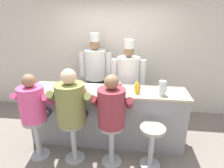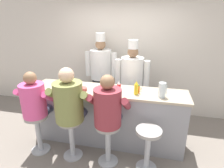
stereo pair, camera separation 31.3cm
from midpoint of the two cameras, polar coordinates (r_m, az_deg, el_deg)
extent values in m
plane|color=slate|center=(3.49, 0.07, -19.38)|extent=(20.00, 20.00, 0.00)
cube|color=beige|center=(4.42, 5.00, 8.61)|extent=(10.00, 0.06, 2.70)
cube|color=gray|center=(3.45, 1.21, -9.98)|extent=(2.67, 0.57, 0.98)
cube|color=tan|center=(3.23, 1.27, -2.08)|extent=(2.73, 0.60, 0.04)
cylinder|color=red|center=(3.02, 5.10, -1.61)|extent=(0.06, 0.06, 0.17)
cone|color=white|center=(2.98, 5.16, 0.36)|extent=(0.05, 0.05, 0.05)
cylinder|color=yellow|center=(3.04, 10.31, -1.65)|extent=(0.07, 0.07, 0.17)
cone|color=yellow|center=(3.00, 10.45, 0.36)|extent=(0.05, 0.05, 0.05)
cylinder|color=orange|center=(3.10, 11.07, -1.76)|extent=(0.03, 0.03, 0.13)
cylinder|color=#287F2D|center=(3.07, 11.15, -0.57)|extent=(0.02, 0.02, 0.01)
cylinder|color=silver|center=(3.02, 17.91, -1.82)|extent=(0.11, 0.11, 0.24)
cube|color=silver|center=(3.03, 19.15, -1.70)|extent=(0.01, 0.01, 0.14)
cylinder|color=white|center=(3.23, 0.48, -1.48)|extent=(0.24, 0.24, 0.02)
ellipsoid|color=#E0BC60|center=(3.23, 0.48, -1.09)|extent=(0.11, 0.08, 0.03)
cylinder|color=#B24C47|center=(3.19, -6.19, -1.59)|extent=(0.15, 0.15, 0.05)
cylinder|color=beige|center=(3.20, 10.30, -1.38)|extent=(0.08, 0.08, 0.09)
torus|color=beige|center=(3.20, 11.29, -1.39)|extent=(0.06, 0.02, 0.06)
cylinder|color=#4C7AB2|center=(3.17, -9.37, -1.52)|extent=(0.09, 0.09, 0.09)
torus|color=#4C7AB2|center=(3.15, -8.36, -1.54)|extent=(0.07, 0.02, 0.07)
cylinder|color=#B2B5BA|center=(3.64, -18.40, -18.46)|extent=(0.32, 0.32, 0.02)
cylinder|color=#B2B5BA|center=(3.45, -19.02, -14.08)|extent=(0.08, 0.08, 0.65)
cylinder|color=gray|center=(3.29, -19.64, -9.45)|extent=(0.38, 0.38, 0.05)
cylinder|color=#33384C|center=(3.46, -19.40, -7.17)|extent=(0.14, 0.38, 0.14)
cylinder|color=#33384C|center=(3.37, -16.61, -7.63)|extent=(0.14, 0.38, 0.14)
cylinder|color=#E54C8C|center=(3.16, -20.26, -4.74)|extent=(0.38, 0.38, 0.54)
cylinder|color=#E54C8C|center=(3.36, -22.79, -3.08)|extent=(0.10, 0.41, 0.33)
cylinder|color=#E54C8C|center=(3.11, -15.50, -4.01)|extent=(0.10, 0.41, 0.33)
sphere|color=#8C6647|center=(3.03, -21.08, 1.66)|extent=(0.20, 0.20, 0.20)
cylinder|color=#B2B5BA|center=(3.41, -9.00, -20.63)|extent=(0.32, 0.32, 0.02)
cylinder|color=#B2B5BA|center=(3.20, -9.33, -16.08)|extent=(0.08, 0.08, 0.65)
cylinder|color=gray|center=(3.03, -9.67, -11.18)|extent=(0.38, 0.38, 0.05)
cylinder|color=#33384C|center=(3.22, -10.05, -8.35)|extent=(0.16, 0.44, 0.16)
cylinder|color=#33384C|center=(3.15, -6.34, -8.86)|extent=(0.16, 0.44, 0.16)
cylinder|color=olive|center=(2.87, -10.06, -5.46)|extent=(0.44, 0.44, 0.62)
cylinder|color=olive|center=(3.07, -13.94, -3.40)|extent=(0.11, 0.47, 0.38)
cylinder|color=olive|center=(2.87, -4.07, -4.48)|extent=(0.11, 0.47, 0.38)
sphere|color=#DBB28E|center=(2.72, -10.58, 2.60)|extent=(0.23, 0.23, 0.23)
cylinder|color=#B2B5BA|center=(3.27, 1.76, -22.43)|extent=(0.32, 0.32, 0.02)
cylinder|color=#B2B5BA|center=(3.05, 1.83, -17.80)|extent=(0.08, 0.08, 0.65)
cylinder|color=gray|center=(2.87, 1.90, -12.76)|extent=(0.38, 0.38, 0.05)
cylinder|color=#33384C|center=(3.03, 0.78, -9.90)|extent=(0.15, 0.40, 0.15)
cylinder|color=#33384C|center=(3.00, 4.59, -10.30)|extent=(0.15, 0.40, 0.15)
cylinder|color=maroon|center=(2.71, 1.98, -7.24)|extent=(0.40, 0.40, 0.57)
cylinder|color=maroon|center=(2.86, -2.59, -5.18)|extent=(0.10, 0.43, 0.35)
cylinder|color=maroon|center=(2.77, 7.62, -6.15)|extent=(0.10, 0.43, 0.35)
sphere|color=#8C6647|center=(2.56, 2.08, 0.54)|extent=(0.21, 0.21, 0.21)
cylinder|color=#B2B5BA|center=(3.24, 13.33, -23.54)|extent=(0.32, 0.32, 0.02)
cylinder|color=#B2B5BA|center=(3.02, 13.85, -18.92)|extent=(0.08, 0.08, 0.65)
cylinder|color=gray|center=(2.84, 14.39, -13.88)|extent=(0.38, 0.38, 0.05)
cube|color=#232328|center=(4.47, -1.19, -3.50)|extent=(0.36, 0.20, 0.87)
cube|color=white|center=(4.35, -1.38, -1.68)|extent=(0.33, 0.02, 0.52)
cylinder|color=white|center=(4.23, -1.26, 6.02)|extent=(0.47, 0.47, 0.65)
sphere|color=#8C6647|center=(4.14, -1.31, 11.93)|extent=(0.22, 0.22, 0.22)
cylinder|color=white|center=(4.12, -1.33, 14.09)|extent=(0.20, 0.20, 0.18)
cylinder|color=white|center=(4.31, -5.18, 6.17)|extent=(0.13, 0.13, 0.56)
cylinder|color=white|center=(4.16, 2.79, 5.75)|extent=(0.13, 0.13, 0.56)
cube|color=#232328|center=(4.08, 7.99, -6.43)|extent=(0.35, 0.19, 0.83)
cube|color=white|center=(3.96, 8.03, -4.61)|extent=(0.31, 0.02, 0.50)
cylinder|color=white|center=(3.82, 8.51, 3.38)|extent=(0.45, 0.45, 0.62)
sphere|color=#8C6647|center=(3.72, 8.84, 9.56)|extent=(0.21, 0.21, 0.21)
cylinder|color=white|center=(3.70, 8.96, 11.84)|extent=(0.19, 0.19, 0.17)
cylinder|color=white|center=(3.85, 4.24, 3.64)|extent=(0.13, 0.13, 0.53)
cylinder|color=white|center=(3.81, 12.82, 3.01)|extent=(0.13, 0.13, 0.53)
camera|label=1|loc=(0.16, -87.14, 1.03)|focal=30.00mm
camera|label=2|loc=(0.16, 92.86, -1.03)|focal=30.00mm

